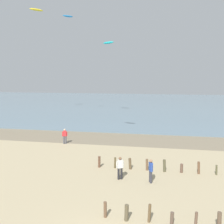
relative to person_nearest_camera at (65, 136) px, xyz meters
name	(u,v)px	position (x,y,z in m)	size (l,w,h in m)	color
wet_sand_strip	(138,140)	(7.95, 3.13, -0.91)	(120.00, 5.96, 0.01)	#84755B
sea	(149,104)	(7.95, 41.11, -0.87)	(160.00, 70.00, 0.10)	slate
groyne_near	(212,220)	(12.91, -13.74, -0.47)	(10.70, 0.33, 1.01)	brown
groyne_mid	(207,169)	(13.99, -6.42, -0.48)	(18.92, 0.34, 1.00)	brown
person_nearest_camera	(65,136)	(0.00, 0.00, 0.00)	(0.56, 0.30, 1.71)	#4C4C56
person_by_waterline	(151,170)	(9.74, -8.75, 0.00)	(0.31, 0.55, 1.71)	#383842
person_left_flank	(120,167)	(7.51, -8.57, 0.00)	(0.53, 0.35, 1.71)	#232328
kite_aloft_0	(68,16)	(-5.82, 18.21, 17.02)	(1.90, 0.61, 0.30)	#2384D1
kite_aloft_1	(36,10)	(-12.31, 19.37, 18.67)	(2.58, 0.83, 0.41)	yellow
kite_aloft_5	(108,43)	(1.17, 19.63, 12.49)	(2.55, 0.81, 0.41)	#19B2B7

